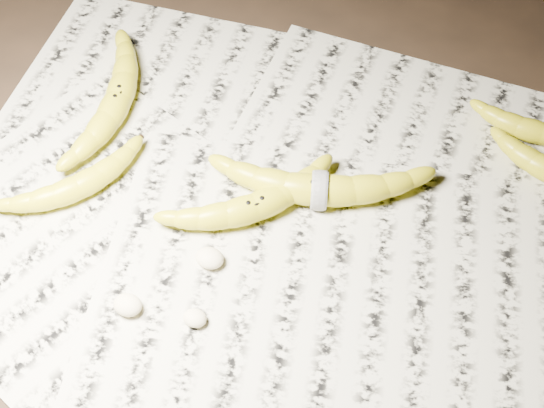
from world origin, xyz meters
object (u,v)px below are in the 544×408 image
at_px(banana_center, 255,205).
at_px(banana_upper_a, 542,131).
at_px(banana_left_b, 78,185).
at_px(banana_taped, 319,189).
at_px(banana_left_a, 117,98).

distance_m(banana_center, banana_upper_a, 0.39).
relative_size(banana_center, banana_upper_a, 1.23).
distance_m(banana_left_b, banana_upper_a, 0.60).
xyz_separation_m(banana_left_b, banana_taped, (0.28, 0.11, 0.00)).
height_order(banana_left_a, banana_center, banana_left_a).
xyz_separation_m(banana_taped, banana_upper_a, (0.24, 0.20, -0.00)).
height_order(banana_left_a, banana_left_b, banana_left_a).
bearing_deg(banana_left_b, banana_left_a, 44.81).
height_order(banana_left_b, banana_upper_a, banana_left_b).
height_order(banana_taped, banana_upper_a, banana_taped).
bearing_deg(banana_left_b, banana_upper_a, -23.78).
relative_size(banana_left_b, banana_taped, 0.70).
relative_size(banana_left_a, banana_left_b, 1.30).
distance_m(banana_left_a, banana_center, 0.26).
bearing_deg(banana_upper_a, banana_taped, -144.01).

